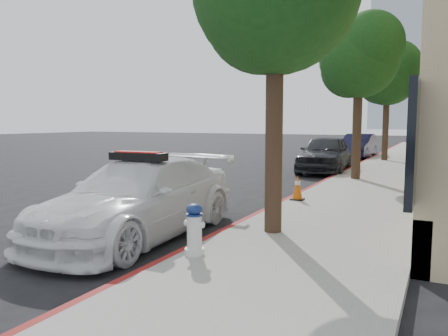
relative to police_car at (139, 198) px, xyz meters
The scene contains 11 objects.
ground 3.00m from the police_car, 102.79° to the left, with size 120.00×120.00×0.00m, color black.
sidewalk 13.20m from the police_car, 77.05° to the left, with size 3.20×50.00×0.15m, color gray.
curb_strip 12.94m from the police_car, 83.72° to the left, with size 0.12×50.00×0.15m, color maroon.
tower_left 126.38m from the police_car, 92.17° to the left, with size 18.00×14.00×60.00m, color #9EA8B7.
tree_mid 9.76m from the police_car, 75.50° to the left, with size 2.77×2.64×5.43m.
tree_far 17.38m from the police_car, 82.27° to the left, with size 3.10×3.00×5.81m.
police_car is the anchor object (origin of this frame).
parked_car_mid 11.55m from the police_car, 87.25° to the left, with size 1.81×4.50×1.53m, color #21242A.
parked_car_far 19.36m from the police_car, 88.36° to the left, with size 1.45×4.16×1.37m, color #151535.
fire_hydrant 1.95m from the police_car, 28.58° to the right, with size 0.31×0.29×0.75m.
traffic_cone 4.41m from the police_car, 67.22° to the left, with size 0.34×0.34×0.61m.
Camera 1 is at (5.51, -9.10, 2.07)m, focal length 35.00 mm.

